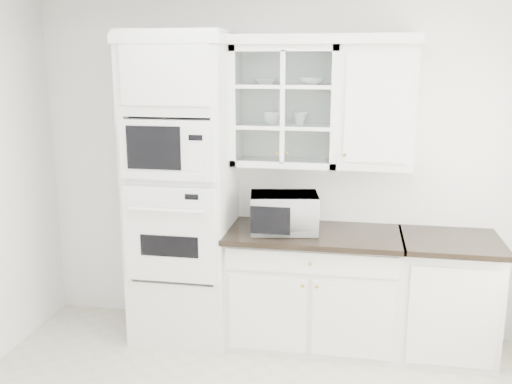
# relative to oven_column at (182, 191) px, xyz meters

# --- Properties ---
(room_shell) EXTENTS (4.00, 3.50, 2.70)m
(room_shell) POSITION_rel_oven_column_xyz_m (0.75, -0.99, 0.58)
(room_shell) COLOR white
(room_shell) RESTS_ON ground
(oven_column) EXTENTS (0.76, 0.68, 2.40)m
(oven_column) POSITION_rel_oven_column_xyz_m (0.00, 0.00, 0.00)
(oven_column) COLOR white
(oven_column) RESTS_ON ground
(base_cabinet_run) EXTENTS (1.32, 0.67, 0.92)m
(base_cabinet_run) POSITION_rel_oven_column_xyz_m (1.03, 0.03, -0.74)
(base_cabinet_run) COLOR white
(base_cabinet_run) RESTS_ON ground
(extra_base_cabinet) EXTENTS (0.72, 0.67, 0.92)m
(extra_base_cabinet) POSITION_rel_oven_column_xyz_m (2.03, 0.03, -0.74)
(extra_base_cabinet) COLOR white
(extra_base_cabinet) RESTS_ON ground
(upper_cabinet_glass) EXTENTS (0.80, 0.33, 0.90)m
(upper_cabinet_glass) POSITION_rel_oven_column_xyz_m (0.78, 0.17, 0.65)
(upper_cabinet_glass) COLOR white
(upper_cabinet_glass) RESTS_ON room_shell
(upper_cabinet_solid) EXTENTS (0.55, 0.33, 0.90)m
(upper_cabinet_solid) POSITION_rel_oven_column_xyz_m (1.46, 0.17, 0.65)
(upper_cabinet_solid) COLOR white
(upper_cabinet_solid) RESTS_ON room_shell
(crown_molding) EXTENTS (2.14, 0.38, 0.07)m
(crown_molding) POSITION_rel_oven_column_xyz_m (0.68, 0.14, 1.14)
(crown_molding) COLOR white
(crown_molding) RESTS_ON room_shell
(countertop_microwave) EXTENTS (0.56, 0.50, 0.29)m
(countertop_microwave) POSITION_rel_oven_column_xyz_m (0.80, -0.00, -0.13)
(countertop_microwave) COLOR white
(countertop_microwave) RESTS_ON base_cabinet_run
(bowl_a) EXTENTS (0.22, 0.22, 0.05)m
(bowl_a) POSITION_rel_oven_column_xyz_m (0.62, 0.17, 0.83)
(bowl_a) COLOR white
(bowl_a) RESTS_ON upper_cabinet_glass
(bowl_b) EXTENTS (0.18, 0.18, 0.06)m
(bowl_b) POSITION_rel_oven_column_xyz_m (0.98, 0.16, 0.84)
(bowl_b) COLOR white
(bowl_b) RESTS_ON upper_cabinet_glass
(cup_a) EXTENTS (0.15, 0.15, 0.10)m
(cup_a) POSITION_rel_oven_column_xyz_m (0.68, 0.15, 0.56)
(cup_a) COLOR white
(cup_a) RESTS_ON upper_cabinet_glass
(cup_b) EXTENTS (0.12, 0.12, 0.10)m
(cup_b) POSITION_rel_oven_column_xyz_m (0.89, 0.16, 0.56)
(cup_b) COLOR white
(cup_b) RESTS_ON upper_cabinet_glass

